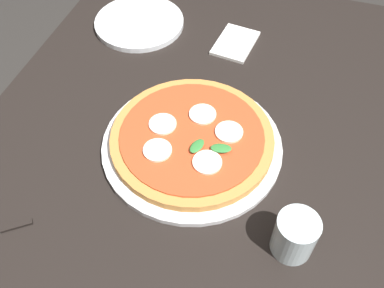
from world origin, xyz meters
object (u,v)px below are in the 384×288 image
napkin (235,43)px  pizza (192,138)px  plate_white (139,23)px  glass_cup (295,235)px  dining_table (170,209)px  serving_tray (192,145)px

napkin → pizza: bearing=179.2°
plate_white → napkin: 0.26m
pizza → napkin: (0.35, -0.00, -0.02)m
pizza → plate_white: size_ratio=1.42×
glass_cup → napkin: bearing=24.2°
dining_table → glass_cup: glass_cup is taller
plate_white → dining_table: bearing=-151.7°
dining_table → glass_cup: 0.30m
glass_cup → pizza: bearing=55.0°
dining_table → serving_tray: 0.15m
serving_tray → dining_table: bearing=169.6°
napkin → serving_tray: bearing=179.5°
dining_table → serving_tray: (0.10, -0.02, 0.11)m
pizza → plate_white: pizza is taller
dining_table → pizza: size_ratio=4.41×
pizza → glass_cup: bearing=-125.0°
napkin → glass_cup: bearing=-155.8°
dining_table → plate_white: 0.52m
pizza → plate_white: (0.35, 0.26, -0.02)m
serving_tray → napkin: serving_tray is taller
serving_tray → plate_white: 0.44m
serving_tray → plate_white: size_ratio=1.57×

